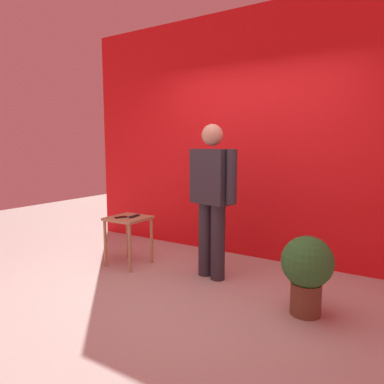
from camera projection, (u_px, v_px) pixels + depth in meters
The scene contains 7 objects.
ground_plane at pixel (182, 298), 3.39m from camera, with size 12.00×12.00×0.00m, color #B7B2A8.
back_wall_red at pixel (253, 136), 4.54m from camera, with size 5.15×0.12×3.13m, color red.
standing_person at pixel (212, 193), 3.83m from camera, with size 0.66×0.33×1.67m.
side_table at pixel (128, 226), 4.30m from camera, with size 0.45×0.45×0.59m.
cell_phone at pixel (121, 217), 4.25m from camera, with size 0.07×0.14×0.01m, color black.
tv_remote at pixel (134, 216), 4.29m from camera, with size 0.04×0.17×0.02m, color black.
potted_plant at pixel (307, 269), 3.03m from camera, with size 0.44×0.44×0.69m.
Camera 1 is at (1.80, -2.68, 1.45)m, focal length 33.38 mm.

